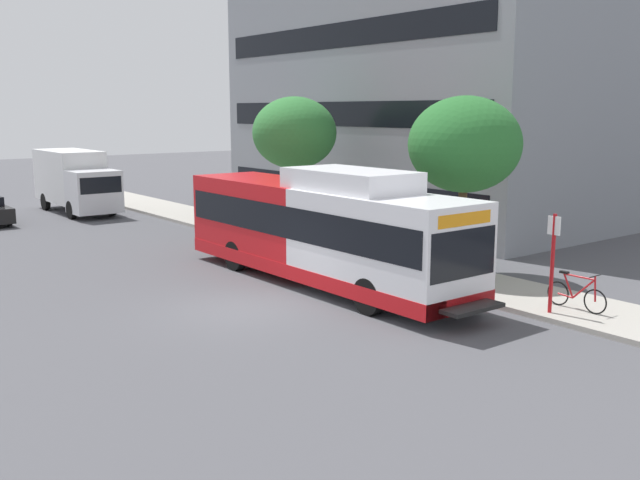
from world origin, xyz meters
TOP-DOWN VIEW (x-y plane):
  - ground_plane at (0.00, 8.00)m, footprint 120.00×120.00m
  - sidewalk_curb at (7.00, 6.00)m, footprint 3.00×56.00m
  - transit_bus at (3.52, 0.96)m, footprint 2.58×12.25m
  - bus_stop_sign_pole at (5.94, -5.64)m, footprint 0.10×0.36m
  - bicycle_parked at (6.72, -5.91)m, footprint 0.52×1.76m
  - street_tree_near_stop at (7.81, -0.96)m, footprint 3.60×3.60m
  - street_tree_mid_block at (7.68, 8.13)m, footprint 3.51×3.51m
  - box_truck_background at (2.97, 21.42)m, footprint 2.32×7.01m
  - lattice_comm_tower at (18.49, 23.60)m, footprint 1.10×1.10m

SIDE VIEW (x-z plane):
  - ground_plane at x=0.00m, z-range 0.00..0.00m
  - sidewalk_curb at x=7.00m, z-range 0.00..0.14m
  - bicycle_parked at x=6.72m, z-range 0.05..1.07m
  - bus_stop_sign_pole at x=5.94m, z-range 0.35..2.95m
  - transit_bus at x=3.52m, z-range -0.12..3.53m
  - box_truck_background at x=2.97m, z-range 0.12..3.37m
  - street_tree_near_stop at x=7.81m, z-range 1.43..7.09m
  - street_tree_mid_block at x=7.68m, z-range 1.52..7.29m
  - lattice_comm_tower at x=18.49m, z-range -4.25..20.44m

